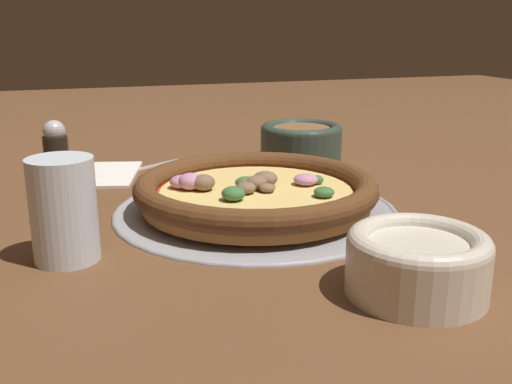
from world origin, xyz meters
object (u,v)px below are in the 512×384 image
Objects in this scene: pizza_tray at (256,209)px; pizza at (255,190)px; napkin at (99,173)px; bowl_near at (417,261)px; bowl_far at (301,140)px; drinking_cup at (64,210)px; pepper_shaker at (57,157)px; fork at (132,170)px.

pizza_tray is 0.02m from pizza.
pizza is at bearing 34.98° from napkin.
bowl_near is 0.89× the size of bowl_far.
bowl_near reaches higher than pizza.
drinking_cup is (-0.18, -0.29, 0.02)m from bowl_near.
pepper_shaker is (-0.43, -0.29, 0.02)m from bowl_near.
pepper_shaker reaches higher than pizza.
bowl_far is at bearing 131.09° from drinking_cup.
napkin is at bearing -144.94° from pizza_tray.
pepper_shaker is (-0.17, -0.23, 0.05)m from pizza_tray.
bowl_near is (0.26, 0.06, 0.00)m from pizza.
bowl_near is 1.21× the size of pepper_shaker.
pizza_tray is 2.56× the size of bowl_far.
fork is (-0.00, -0.29, -0.03)m from bowl_far.
pizza is 0.30m from bowl_far.
pizza_tray is at bearing 78.87° from pizza.
drinking_cup is (0.09, -0.23, 0.05)m from pizza_tray.
pizza reaches higher than napkin.
bowl_far is 0.86× the size of fork.
pizza reaches higher than pizza_tray.
pizza_tray is 2.86× the size of bowl_near.
drinking_cup is (0.34, -0.39, 0.02)m from bowl_far.
drinking_cup is 1.02× the size of pepper_shaker.
fork is at bearing -90.59° from bowl_far.
napkin is (-0.33, 0.05, -0.05)m from drinking_cup.
napkin is (-0.51, -0.23, -0.03)m from bowl_near.
pizza is 0.30m from napkin.
pizza is at bearing 111.02° from drinking_cup.
bowl_far is 0.29m from fork.
napkin is at bearing -88.62° from bowl_far.
napkin is at bearing -145.02° from pizza.
fork is at bearing -160.65° from bowl_near.
pizza is 1.72× the size of napkin.
bowl_near is at bearing 13.17° from pizza.
bowl_far is 0.34m from napkin.
pizza is 2.18× the size of bowl_far.
napkin is (-0.25, -0.17, -0.00)m from pizza_tray.
bowl_far reaches higher than pizza.
pizza_tray is at bearing -32.86° from bowl_far.
pizza_tray is 2.03× the size of napkin.
pizza reaches higher than fork.
bowl_far is 0.79× the size of napkin.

